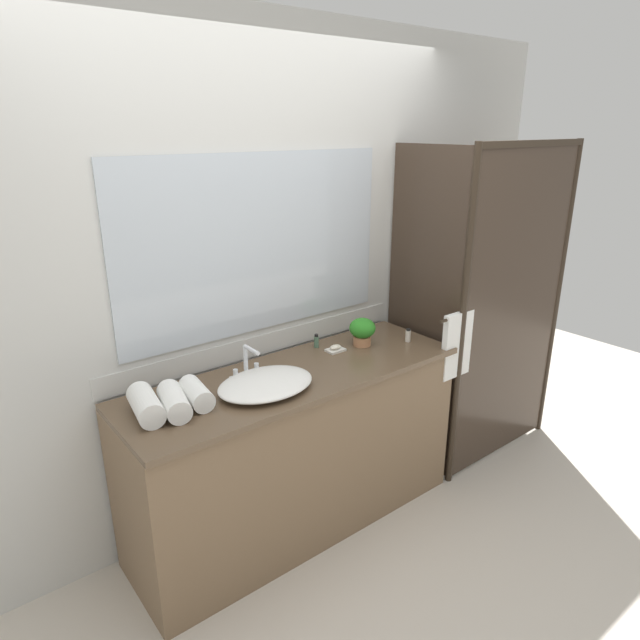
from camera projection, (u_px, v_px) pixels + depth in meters
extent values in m
plane|color=beige|center=(299.00, 521.00, 3.08)|extent=(8.00, 8.00, 0.00)
cube|color=silver|center=(257.00, 282.00, 2.90)|extent=(4.40, 0.05, 2.60)
cube|color=silver|center=(262.00, 344.00, 2.99)|extent=(1.80, 0.01, 0.11)
cube|color=silver|center=(259.00, 245.00, 2.81)|extent=(1.54, 0.01, 0.90)
cube|color=brown|center=(297.00, 452.00, 2.94)|extent=(1.80, 0.56, 0.87)
cube|color=brown|center=(297.00, 376.00, 2.78)|extent=(1.80, 0.58, 0.03)
cylinder|color=#2D2319|center=(557.00, 296.00, 3.69)|extent=(0.04, 0.04, 2.00)
cylinder|color=#2D2319|center=(462.00, 328.00, 3.10)|extent=(0.04, 0.04, 2.00)
cube|color=#2D2319|center=(534.00, 143.00, 3.07)|extent=(1.00, 0.04, 0.04)
cube|color=#382B21|center=(514.00, 311.00, 3.39)|extent=(0.96, 0.01, 1.96)
cube|color=#382B21|center=(423.00, 315.00, 3.31)|extent=(0.01, 0.57, 1.96)
cylinder|color=#2D2319|center=(459.00, 316.00, 3.07)|extent=(0.32, 0.02, 0.02)
cube|color=white|center=(457.00, 345.00, 3.13)|extent=(0.22, 0.04, 0.39)
ellipsoid|color=white|center=(266.00, 384.00, 2.60)|extent=(0.47, 0.35, 0.06)
cube|color=silver|center=(246.00, 375.00, 2.73)|extent=(0.17, 0.04, 0.02)
cylinder|color=silver|center=(246.00, 360.00, 2.71)|extent=(0.02, 0.02, 0.15)
cylinder|color=silver|center=(251.00, 350.00, 2.64)|extent=(0.02, 0.12, 0.02)
cylinder|color=silver|center=(235.00, 373.00, 2.69)|extent=(0.02, 0.02, 0.04)
cylinder|color=silver|center=(257.00, 367.00, 2.76)|extent=(0.02, 0.02, 0.04)
cylinder|color=#B77A51|center=(362.00, 340.00, 3.13)|extent=(0.10, 0.10, 0.05)
ellipsoid|color=#2B8123|center=(362.00, 328.00, 3.10)|extent=(0.15, 0.15, 0.11)
cube|color=silver|center=(335.00, 350.00, 3.05)|extent=(0.10, 0.07, 0.01)
ellipsoid|color=silver|center=(335.00, 347.00, 3.04)|extent=(0.07, 0.04, 0.02)
cylinder|color=silver|center=(408.00, 336.00, 3.18)|extent=(0.03, 0.03, 0.07)
cylinder|color=black|center=(408.00, 330.00, 3.16)|extent=(0.02, 0.02, 0.01)
cylinder|color=#4C7056|center=(316.00, 342.00, 3.09)|extent=(0.03, 0.03, 0.06)
cylinder|color=black|center=(316.00, 335.00, 3.08)|extent=(0.02, 0.02, 0.01)
cylinder|color=white|center=(146.00, 405.00, 2.34)|extent=(0.15, 0.27, 0.11)
cylinder|color=white|center=(174.00, 402.00, 2.38)|extent=(0.16, 0.26, 0.11)
cylinder|color=white|center=(196.00, 394.00, 2.46)|extent=(0.13, 0.23, 0.10)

